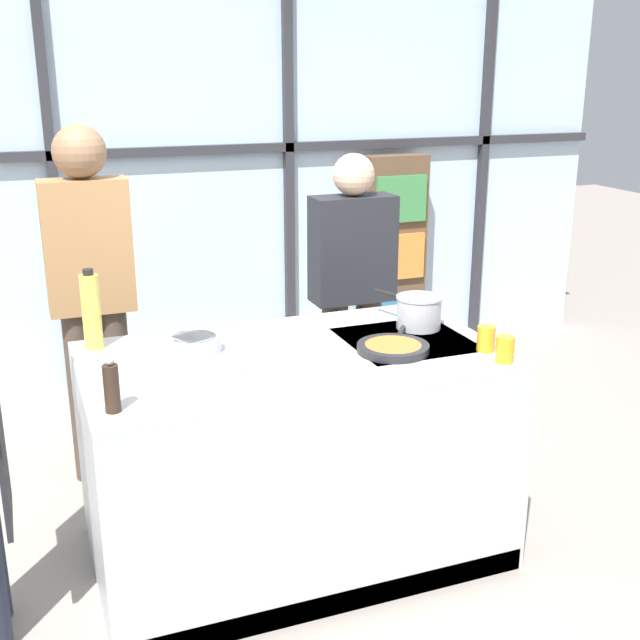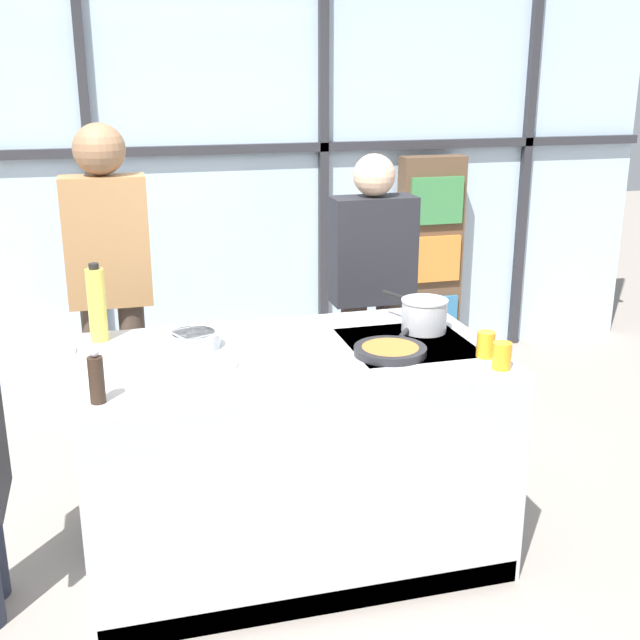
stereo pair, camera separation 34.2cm
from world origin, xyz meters
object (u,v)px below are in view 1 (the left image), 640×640
Objects in this scene: oil_bottle at (91,311)px; pepper_grinder at (112,387)px; juice_glass_far at (486,339)px; spectator_center_left at (352,283)px; white_plate at (216,368)px; frying_pan at (393,347)px; spectator_far_left at (91,281)px; saucepan at (419,311)px; juice_glass_near at (505,349)px; mixing_bowl at (194,343)px.

pepper_grinder is (-0.01, -0.69, -0.07)m from oil_bottle.
oil_bottle is 1.65m from juice_glass_far.
spectator_center_left reaches higher than white_plate.
juice_glass_far reaches higher than frying_pan.
spectator_far_left is 5.25× the size of oil_bottle.
oil_bottle is at bearing 23.77° from spectator_center_left.
juice_glass_near is (0.12, -0.52, -0.02)m from saucepan.
spectator_center_left is at bearing 45.83° from white_plate.
spectator_far_left reaches higher than white_plate.
saucepan reaches higher than frying_pan.
spectator_far_left is 1.14m from white_plate.
saucepan is at bearing 102.56° from juice_glass_near.
spectator_center_left is at bearing 92.45° from juice_glass_near.
saucepan reaches higher than white_plate.
frying_pan is 1.38× the size of oil_bottle.
mixing_bowl is at bearing 51.83° from pepper_grinder.
pepper_grinder is at bearing -148.50° from white_plate.
oil_bottle reaches higher than juice_glass_near.
spectator_center_left reaches higher than juice_glass_near.
juice_glass_far is at bearing 2.68° from pepper_grinder.
juice_glass_far is (1.52, -0.62, -0.11)m from oil_bottle.
oil_bottle is at bearing 170.23° from saucepan.
spectator_far_left is at bearing 146.65° from saucepan.
oil_bottle is at bearing 133.71° from white_plate.
spectator_center_left is 1.99m from pepper_grinder.
spectator_far_left is at bearing 111.01° from mixing_bowl.
frying_pan is at bearing 142.50° from juice_glass_near.
frying_pan is 4.39× the size of juice_glass_far.
white_plate is 2.13× the size of juice_glass_far.
juice_glass_far reaches higher than white_plate.
spectator_center_left reaches higher than frying_pan.
spectator_center_left is 7.97× the size of pepper_grinder.
juice_glass_near is (1.46, -1.40, -0.07)m from spectator_far_left.
juice_glass_far is at bearing 139.10° from spectator_far_left.
saucepan reaches higher than juice_glass_far.
mixing_bowl is 1.22m from juice_glass_far.
spectator_center_left reaches higher than juice_glass_far.
spectator_center_left is at bearing 23.77° from oil_bottle.
saucepan is 0.53m from juice_glass_near.
oil_bottle is at bearing 153.38° from juice_glass_near.
saucepan is at bearing 106.96° from juice_glass_far.
spectator_far_left is 3.81× the size of frying_pan.
white_plate is at bearing -82.24° from mixing_bowl.
white_plate is at bearing -169.03° from saucepan.
saucepan is 1.62× the size of mixing_bowl.
mixing_bowl is (-1.02, 0.05, -0.04)m from saucepan.
juice_glass_near reaches higher than mixing_bowl.
mixing_bowl is at bearing 177.39° from saucepan.
juice_glass_far is (0.00, 0.14, 0.00)m from juice_glass_near.
juice_glass_near is at bearing -2.56° from pepper_grinder.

